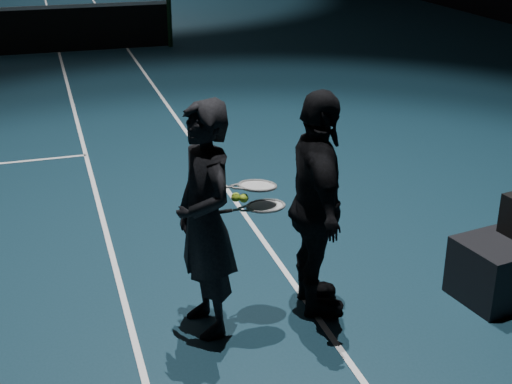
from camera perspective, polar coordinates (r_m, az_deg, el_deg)
net_post_right at (r=15.38m, az=-6.94°, el=13.50°), size 0.10×0.10×1.10m
player_a at (r=5.01m, az=-4.10°, el=-2.28°), size 0.52×0.70×1.74m
player_b at (r=5.26m, az=4.92°, el=-1.07°), size 0.58×1.07×1.74m
racket_lower at (r=5.11m, az=0.79°, el=-1.12°), size 0.68×0.23×0.03m
racket_upper at (r=5.07m, az=0.12°, el=0.51°), size 0.70×0.28×0.10m
tennis_balls at (r=5.01m, az=-1.34°, el=-0.25°), size 0.12×0.10×0.12m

